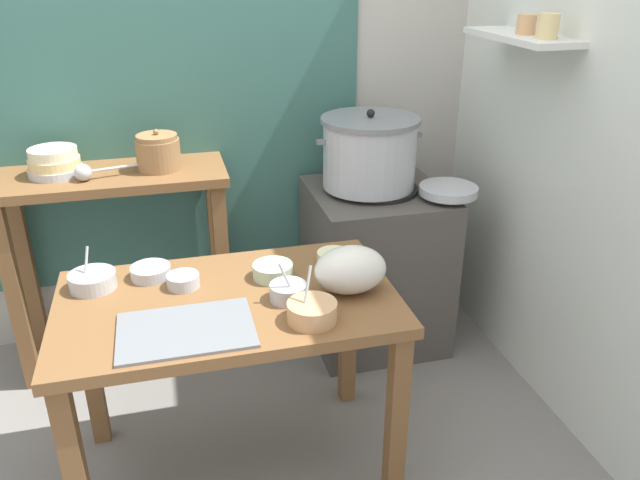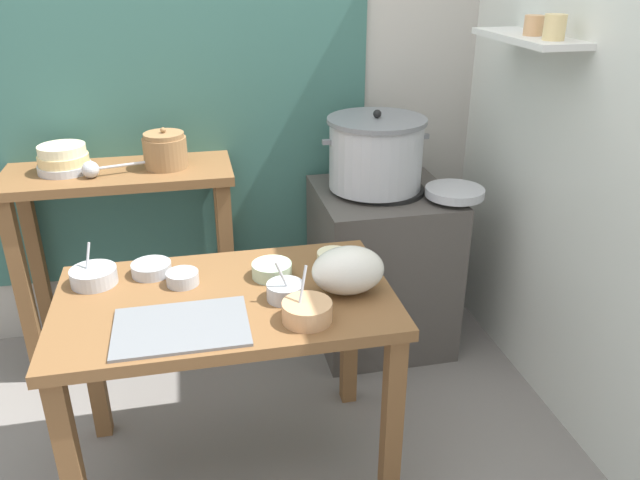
% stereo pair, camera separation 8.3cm
% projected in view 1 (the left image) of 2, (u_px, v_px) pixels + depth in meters
% --- Properties ---
extents(ground_plane, '(9.00, 9.00, 0.00)m').
position_uv_depth(ground_plane, '(228.00, 462.00, 2.36)').
color(ground_plane, gray).
extents(wall_back, '(4.40, 0.12, 2.60)m').
position_uv_depth(wall_back, '(199.00, 61.00, 2.80)').
color(wall_back, '#B2ADA3').
rests_on(wall_back, ground).
extents(wall_right, '(0.30, 3.20, 2.60)m').
position_uv_depth(wall_right, '(580.00, 84.00, 2.31)').
color(wall_right, silver).
rests_on(wall_right, ground).
extents(prep_table, '(1.10, 0.66, 0.72)m').
position_uv_depth(prep_table, '(230.00, 327.00, 2.09)').
color(prep_table, brown).
rests_on(prep_table, ground).
extents(back_shelf_table, '(0.96, 0.40, 0.90)m').
position_uv_depth(back_shelf_table, '(117.00, 221.00, 2.73)').
color(back_shelf_table, brown).
rests_on(back_shelf_table, ground).
extents(stove_block, '(0.60, 0.61, 0.78)m').
position_uv_depth(stove_block, '(375.00, 265.00, 3.00)').
color(stove_block, '#4C4742').
rests_on(stove_block, ground).
extents(steamer_pot, '(0.48, 0.43, 0.35)m').
position_uv_depth(steamer_pot, '(369.00, 152.00, 2.78)').
color(steamer_pot, '#B7BABF').
rests_on(steamer_pot, stove_block).
extents(clay_pot, '(0.18, 0.18, 0.17)m').
position_uv_depth(clay_pot, '(158.00, 152.00, 2.65)').
color(clay_pot, olive).
rests_on(clay_pot, back_shelf_table).
extents(bowl_stack_enamel, '(0.22, 0.22, 0.12)m').
position_uv_depth(bowl_stack_enamel, '(54.00, 162.00, 2.59)').
color(bowl_stack_enamel, '#B7BABF').
rests_on(bowl_stack_enamel, back_shelf_table).
extents(ladle, '(0.26, 0.09, 0.07)m').
position_uv_depth(ladle, '(85.00, 172.00, 2.54)').
color(ladle, '#B7BABF').
rests_on(ladle, back_shelf_table).
extents(serving_tray, '(0.40, 0.28, 0.01)m').
position_uv_depth(serving_tray, '(186.00, 330.00, 1.86)').
color(serving_tray, slate).
rests_on(serving_tray, prep_table).
extents(plastic_bag, '(0.24, 0.18, 0.16)m').
position_uv_depth(plastic_bag, '(350.00, 270.00, 2.05)').
color(plastic_bag, silver).
rests_on(plastic_bag, prep_table).
extents(wide_pan, '(0.26, 0.26, 0.04)m').
position_uv_depth(wide_pan, '(448.00, 190.00, 2.74)').
color(wide_pan, '#B7BABF').
rests_on(wide_pan, stove_block).
extents(prep_bowl_0, '(0.14, 0.14, 0.04)m').
position_uv_depth(prep_bowl_0, '(151.00, 271.00, 2.16)').
color(prep_bowl_0, '#B7BABF').
rests_on(prep_bowl_0, prep_table).
extents(prep_bowl_1, '(0.12, 0.12, 0.14)m').
position_uv_depth(prep_bowl_1, '(288.00, 291.00, 2.02)').
color(prep_bowl_1, '#B7BABF').
rests_on(prep_bowl_1, prep_table).
extents(prep_bowl_2, '(0.15, 0.15, 0.17)m').
position_uv_depth(prep_bowl_2, '(312.00, 311.00, 1.90)').
color(prep_bowl_2, tan).
rests_on(prep_bowl_2, prep_table).
extents(prep_bowl_3, '(0.15, 0.15, 0.14)m').
position_uv_depth(prep_bowl_3, '(92.00, 280.00, 2.09)').
color(prep_bowl_3, '#B7BABF').
rests_on(prep_bowl_3, prep_table).
extents(prep_bowl_4, '(0.11, 0.11, 0.04)m').
position_uv_depth(prep_bowl_4, '(183.00, 280.00, 2.10)').
color(prep_bowl_4, '#B7BABF').
rests_on(prep_bowl_4, prep_table).
extents(prep_bowl_5, '(0.14, 0.14, 0.05)m').
position_uv_depth(prep_bowl_5, '(273.00, 270.00, 2.16)').
color(prep_bowl_5, '#B7D1AD').
rests_on(prep_bowl_5, prep_table).
extents(prep_bowl_6, '(0.12, 0.12, 0.05)m').
position_uv_depth(prep_bowl_6, '(334.00, 258.00, 2.25)').
color(prep_bowl_6, beige).
rests_on(prep_bowl_6, prep_table).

